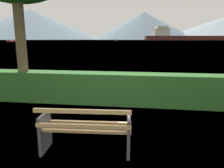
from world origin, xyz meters
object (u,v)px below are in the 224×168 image
object	(u,v)px
park_bench	(86,130)
tender_far	(116,40)
cargo_ship_large	(181,36)
fishing_boat_near	(13,41)

from	to	relation	value
park_bench	tender_far	world-z (taller)	tender_far
park_bench	cargo_ship_large	world-z (taller)	cargo_ship_large
park_bench	fishing_boat_near	world-z (taller)	fishing_boat_near
park_bench	tender_far	distance (m)	229.37
park_bench	fishing_boat_near	distance (m)	161.92
park_bench	tender_far	size ratio (longest dim) A/B	0.23
tender_far	park_bench	bearing A→B (deg)	-82.87
tender_far	fishing_boat_near	bearing A→B (deg)	-123.01
fishing_boat_near	tender_far	distance (m)	109.37
fishing_boat_near	tender_far	world-z (taller)	tender_far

